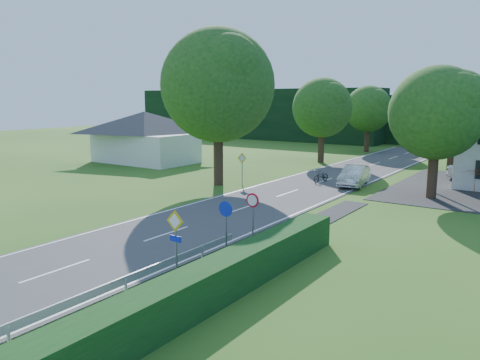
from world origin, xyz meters
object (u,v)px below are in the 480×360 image
Objects in this scene: motorcycle at (321,176)px; parked_car_silver_a at (476,172)px; moving_car at (354,176)px; parasol at (475,181)px; streetlight at (436,128)px.

motorcycle is 12.51m from parked_car_silver_a.
motorcycle is at bearing 173.54° from moving_car.
motorcycle is 10.74m from parasol.
motorcycle is at bearing -174.47° from streetlight.
parked_car_silver_a is 2.28× the size of parasol.
parked_car_silver_a is at bearing 47.75° from motorcycle.
moving_car reaches higher than parked_car_silver_a.
parasol is (0.74, -5.80, 0.14)m from parked_car_silver_a.
parasol reaches higher than moving_car.
streetlight is 8.95m from motorcycle.
parked_car_silver_a is 5.85m from parasol.
moving_car is at bearing 11.47° from motorcycle.
streetlight is 4.55m from parasol.
streetlight reaches higher than motorcycle.
streetlight is 1.86× the size of parked_car_silver_a.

